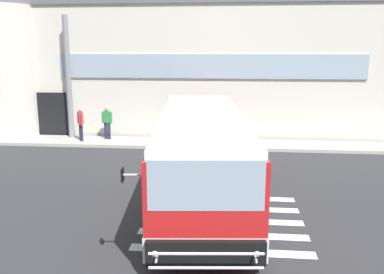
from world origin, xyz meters
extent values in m
cube|color=#2B2B2D|center=(0.00, 0.00, -0.01)|extent=(80.00, 90.00, 0.02)
cube|color=silver|center=(2.00, -6.00, 0.00)|extent=(4.40, 0.36, 0.01)
cube|color=silver|center=(2.00, -5.10, 0.00)|extent=(4.40, 0.36, 0.01)
cube|color=silver|center=(2.00, -4.20, 0.00)|extent=(4.40, 0.36, 0.01)
cube|color=silver|center=(2.00, -3.30, 0.00)|extent=(4.40, 0.36, 0.01)
cube|color=silver|center=(2.00, -2.40, 0.00)|extent=(4.40, 0.36, 0.01)
cube|color=beige|center=(0.00, 12.00, 3.42)|extent=(21.40, 12.00, 6.85)
cube|color=#56565B|center=(0.00, 12.00, 7.00)|extent=(21.60, 12.20, 0.30)
cylinder|color=beige|center=(-10.20, 6.50, 3.42)|extent=(4.40, 4.40, 6.85)
cube|color=black|center=(-7.20, 5.95, 1.20)|extent=(1.80, 0.16, 2.40)
cube|color=#8C9EAD|center=(1.00, 5.96, 3.80)|extent=(15.40, 0.10, 1.20)
cube|color=#9E9B93|center=(0.00, 4.80, 0.07)|extent=(25.40, 2.00, 0.15)
cylinder|color=slate|center=(-6.11, 5.40, 3.23)|extent=(0.28, 0.28, 6.15)
cube|color=red|center=(1.23, -2.23, 1.42)|extent=(3.48, 10.22, 2.15)
cube|color=silver|center=(1.23, -2.23, 0.62)|extent=(3.52, 10.27, 0.55)
cube|color=silver|center=(1.23, -2.23, 2.60)|extent=(3.36, 10.01, 0.20)
cube|color=#8C9EAD|center=(1.70, -7.17, 2.02)|extent=(2.35, 0.34, 1.05)
cube|color=#8C9EAD|center=(2.49, -1.81, 1.92)|extent=(0.87, 8.79, 0.95)
cube|color=#8C9EAD|center=(-0.09, -2.05, 1.92)|extent=(0.87, 8.79, 0.95)
cube|color=black|center=(1.70, -7.17, 2.38)|extent=(2.15, 0.30, 0.28)
cube|color=black|center=(1.71, -7.30, 0.63)|extent=(2.46, 0.43, 0.52)
sphere|color=beige|center=(2.73, -7.24, 0.65)|extent=(0.18, 0.18, 0.18)
sphere|color=beige|center=(0.69, -7.44, 0.65)|extent=(0.18, 0.18, 0.18)
cylinder|color=#B7B7BF|center=(0.19, -7.11, 2.17)|extent=(0.40, 0.09, 0.05)
cube|color=black|center=(-0.01, -7.13, 2.17)|extent=(0.06, 0.20, 0.28)
cylinder|color=black|center=(2.70, -5.32, 0.50)|extent=(0.39, 1.02, 1.00)
cylinder|color=black|center=(0.36, -5.54, 0.50)|extent=(0.39, 1.02, 1.00)
cylinder|color=black|center=(2.23, -0.31, 0.50)|extent=(0.39, 1.02, 1.00)
cylinder|color=black|center=(-0.11, -0.54, 0.50)|extent=(0.39, 1.02, 1.00)
cylinder|color=black|center=(2.11, 0.98, 0.50)|extent=(0.39, 1.02, 1.00)
cylinder|color=black|center=(-0.23, 0.76, 0.50)|extent=(0.39, 1.02, 1.00)
cylinder|color=#B7B7BF|center=(1.74, -7.67, 0.50)|extent=(2.25, 0.27, 0.06)
cylinder|color=#B7B7BF|center=(1.74, -7.67, 0.80)|extent=(2.25, 0.27, 0.06)
cylinder|color=#B7B7BF|center=(2.69, -7.38, 0.65)|extent=(0.10, 0.50, 0.05)
cylinder|color=#B7B7BF|center=(0.75, -7.56, 0.65)|extent=(0.10, 0.50, 0.05)
cylinder|color=#1E2338|center=(-5.26, 4.54, 0.57)|extent=(0.15, 0.15, 0.85)
cylinder|color=#1E2338|center=(-5.37, 4.71, 0.57)|extent=(0.15, 0.15, 0.85)
cube|color=#B23333|center=(-5.31, 4.63, 1.29)|extent=(0.39, 0.44, 0.58)
sphere|color=tan|center=(-5.31, 4.63, 1.71)|extent=(0.23, 0.23, 0.23)
cylinder|color=#B23333|center=(-5.18, 4.42, 1.24)|extent=(0.09, 0.09, 0.55)
cylinder|color=#B23333|center=(-5.45, 4.84, 1.24)|extent=(0.09, 0.09, 0.55)
cylinder|color=#1E2338|center=(-4.02, 5.12, 0.57)|extent=(0.15, 0.15, 0.85)
cylinder|color=#1E2338|center=(-4.22, 5.17, 0.57)|extent=(0.15, 0.15, 0.85)
cube|color=#338C4C|center=(-4.12, 5.15, 1.29)|extent=(0.43, 0.32, 0.58)
sphere|color=tan|center=(-4.12, 5.15, 1.71)|extent=(0.23, 0.23, 0.23)
cylinder|color=#338C4C|center=(-3.88, 5.08, 1.24)|extent=(0.09, 0.09, 0.55)
cylinder|color=#338C4C|center=(-4.36, 5.22, 1.24)|extent=(0.09, 0.09, 0.55)
cube|color=#26663F|center=(-4.07, 5.31, 1.27)|extent=(0.34, 0.26, 0.44)
camera|label=1|loc=(2.18, -15.02, 4.70)|focal=38.78mm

